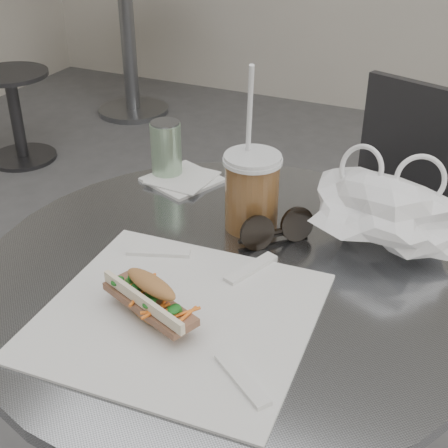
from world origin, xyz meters
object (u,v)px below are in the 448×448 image
at_px(bg_table, 128,31).
at_px(bg_chair, 6,101).
at_px(cafe_table, 228,399).
at_px(iced_coffee, 252,190).
at_px(chair_far, 374,258).
at_px(banh_mi, 150,300).
at_px(sunglasses, 276,231).
at_px(drink_can, 166,150).

relative_size(bg_table, bg_chair, 1.10).
height_order(cafe_table, iced_coffee, iced_coffee).
bearing_deg(chair_far, bg_table, -21.93).
distance_m(cafe_table, iced_coffee, 0.37).
height_order(bg_chair, iced_coffee, iced_coffee).
distance_m(chair_far, bg_chair, 1.98).
height_order(banh_mi, sunglasses, banh_mi).
height_order(bg_table, bg_chair, bg_table).
bearing_deg(cafe_table, sunglasses, 68.70).
bearing_deg(banh_mi, bg_table, 144.62).
relative_size(iced_coffee, sunglasses, 2.53).
height_order(cafe_table, bg_table, same).
bearing_deg(iced_coffee, sunglasses, -28.75).
relative_size(cafe_table, bg_chair, 1.12).
bearing_deg(banh_mi, sunglasses, 93.02).
bearing_deg(bg_chair, chair_far, -3.29).
bearing_deg(sunglasses, drink_can, 105.73).
relative_size(chair_far, sunglasses, 7.21).
bearing_deg(chair_far, banh_mi, 99.68).
bearing_deg(drink_can, banh_mi, -63.52).
height_order(bg_table, sunglasses, sunglasses).
distance_m(bg_chair, iced_coffee, 2.20).
xyz_separation_m(iced_coffee, drink_can, (-0.22, 0.11, -0.01)).
distance_m(banh_mi, sunglasses, 0.26).
height_order(bg_table, chair_far, chair_far).
height_order(chair_far, bg_chair, chair_far).
bearing_deg(cafe_table, bg_table, 126.03).
relative_size(chair_far, iced_coffee, 2.84).
bearing_deg(drink_can, bg_table, 124.74).
distance_m(bg_table, drink_can, 2.41).
xyz_separation_m(chair_far, iced_coffee, (-0.12, -0.59, 0.45)).
relative_size(cafe_table, chair_far, 0.96).
distance_m(iced_coffee, drink_can, 0.25).
bearing_deg(bg_chair, cafe_table, -21.74).
xyz_separation_m(bg_chair, iced_coffee, (1.74, -1.26, 0.50)).
bearing_deg(iced_coffee, bg_chair, 144.17).
xyz_separation_m(bg_chair, banh_mi, (1.71, -1.54, 0.47)).
bearing_deg(banh_mi, cafe_table, 95.10).
xyz_separation_m(chair_far, banh_mi, (-0.15, -0.87, 0.42)).
distance_m(cafe_table, bg_table, 2.72).
xyz_separation_m(banh_mi, iced_coffee, (0.03, 0.28, 0.03)).
relative_size(bg_chair, sunglasses, 6.15).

